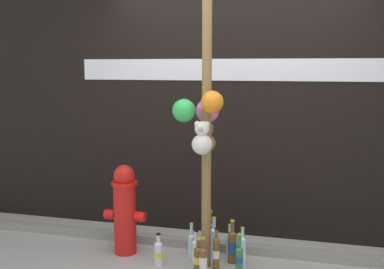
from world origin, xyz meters
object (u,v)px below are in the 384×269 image
memorial_post (204,79)px  bottle_10 (198,258)px  bottle_6 (192,243)px  bottle_4 (214,241)px  bottle_7 (232,246)px  bottle_5 (242,252)px  bottle_1 (203,262)px  bottle_2 (196,250)px  bottle_11 (159,252)px  bottle_8 (216,252)px  bottle_3 (239,258)px  fire_hydrant (125,209)px  bottle_9 (210,237)px  bottle_0 (230,244)px

memorial_post → bottle_10: 1.51m
bottle_6 → memorial_post: bearing=-49.9°
bottle_4 → bottle_7: size_ratio=0.98×
bottle_5 → bottle_6: (-0.49, 0.13, -0.02)m
bottle_1 → bottle_2: bearing=114.2°
bottle_4 → bottle_11: (-0.44, -0.27, -0.04)m
bottle_8 → bottle_3: bearing=-10.4°
fire_hydrant → bottle_2: bearing=-2.6°
bottle_10 → bottle_9: bearing=88.1°
bottle_8 → bottle_5: bearing=21.9°
bottle_5 → bottle_9: bearing=145.9°
bottle_11 → bottle_4: bearing=31.2°
bottle_4 → bottle_10: bottle_4 is taller
bottle_8 → bottle_10: (-0.13, -0.10, -0.03)m
bottle_1 → bottle_8: bottle_8 is taller
bottle_11 → memorial_post: bearing=11.8°
bottle_0 → bottle_11: bearing=-147.4°
memorial_post → bottle_8: bearing=-11.4°
bottle_10 → bottle_6: bearing=114.4°
fire_hydrant → bottle_8: 0.94m
bottle_0 → bottle_10: bottle_10 is taller
bottle_10 → bottle_11: bearing=174.0°
memorial_post → bottle_3: size_ratio=8.49×
bottle_0 → bottle_1: 0.53m
bottle_4 → bottle_11: 0.51m
memorial_post → bottle_1: 1.50m
bottle_3 → bottle_11: bearing=-178.4°
bottle_6 → bottle_0: bearing=15.5°
bottle_2 → bottle_6: bearing=121.3°
bottle_3 → bottle_9: 0.48m
bottle_2 → bottle_1: bearing=-65.8°
bottle_2 → bottle_4: (0.14, 0.12, 0.05)m
bottle_0 → bottle_9: bearing=178.7°
bottle_1 → bottle_10: bottle_1 is taller
bottle_1 → bottle_9: (-0.05, 0.52, 0.01)m
bottle_4 → bottle_6: (-0.21, 0.00, -0.04)m
bottle_9 → bottle_0: bearing=-1.3°
bottle_3 → bottle_8: 0.21m
bottle_5 → bottle_8: size_ratio=1.00×
bottle_0 → bottle_6: 0.35m
bottle_2 → bottle_8: (0.20, -0.09, 0.04)m
bottle_3 → bottle_5: bearing=86.3°
bottle_2 → bottle_4: 0.19m
bottle_6 → bottle_4: bearing=-1.0°
bottle_3 → bottle_6: 0.54m
bottle_4 → bottle_5: 0.30m
bottle_0 → memorial_post: bearing=-122.8°
bottle_6 → bottle_10: 0.34m
bottle_3 → bottle_6: bearing=152.5°
bottle_6 → bottle_5: bearing=-14.5°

